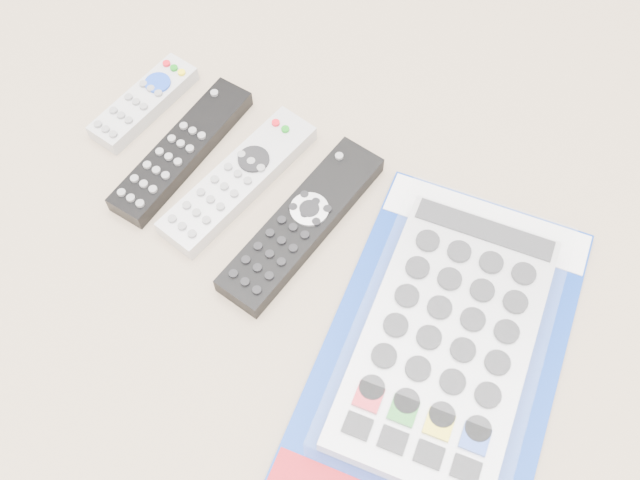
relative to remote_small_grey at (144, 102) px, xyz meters
The scene contains 5 objects.
remote_small_grey is the anchor object (origin of this frame).
remote_slim_black 0.08m from the remote_small_grey, 21.91° to the right, with size 0.05×0.20×0.02m.
remote_silver_dvd 0.16m from the remote_small_grey, 11.42° to the right, with size 0.08×0.20×0.02m.
remote_large_black 0.24m from the remote_small_grey, ahead, with size 0.07×0.22×0.02m.
jumbo_remote_packaged 0.43m from the remote_small_grey, 10.68° to the right, with size 0.27×0.38×0.05m.
Camera 1 is at (0.23, -0.29, 0.64)m, focal length 40.00 mm.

